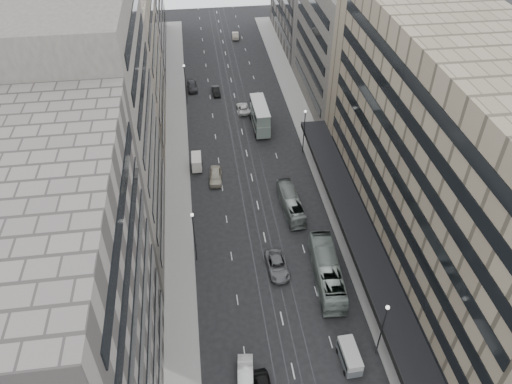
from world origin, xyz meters
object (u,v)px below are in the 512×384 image
double_decker (260,116)px  sedan_2 (277,266)px  sedan_1 (245,375)px  panel_van (197,162)px  bus_far (291,203)px  vw_microbus (350,356)px  bus_near (327,271)px

double_decker → sedan_2: size_ratio=1.61×
sedan_1 → panel_van: bearing=101.2°
bus_far → sedan_2: bearing=67.7°
sedan_2 → sedan_1: bearing=-114.9°
bus_far → vw_microbus: 26.12m
double_decker → panel_van: bearing=-138.7°
panel_van → sedan_1: bearing=-84.0°
panel_van → double_decker: bearing=43.0°
double_decker → panel_van: size_ratio=2.48×
double_decker → vw_microbus: bearing=-87.5°
double_decker → panel_van: 16.42m
panel_van → bus_far: bearing=-42.1°
bus_near → double_decker: double_decker is taller
bus_near → vw_microbus: size_ratio=2.92×
bus_near → panel_van: size_ratio=3.38×
bus_far → panel_van: bus_far is taller
sedan_1 → bus_near: bearing=52.1°
bus_far → sedan_1: size_ratio=2.04×
double_decker → sedan_2: 35.23m
double_decker → vw_microbus: (2.85, -49.59, -1.41)m
bus_near → panel_van: 30.86m
sedan_1 → sedan_2: sedan_1 is taller
bus_far → sedan_2: (-3.99, -11.56, -0.58)m
bus_near → sedan_2: (-5.95, 2.60, -0.94)m
panel_van → sedan_1: 39.24m
vw_microbus → sedan_1: vw_microbus is taller
panel_van → sedan_2: (9.46, -24.13, -0.48)m
bus_near → sedan_1: size_ratio=2.58×
double_decker → sedan_2: (-2.69, -35.08, -1.88)m
double_decker → sedan_1: 50.82m
double_decker → sedan_2: double_decker is taller
bus_near → panel_van: bearing=-56.0°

